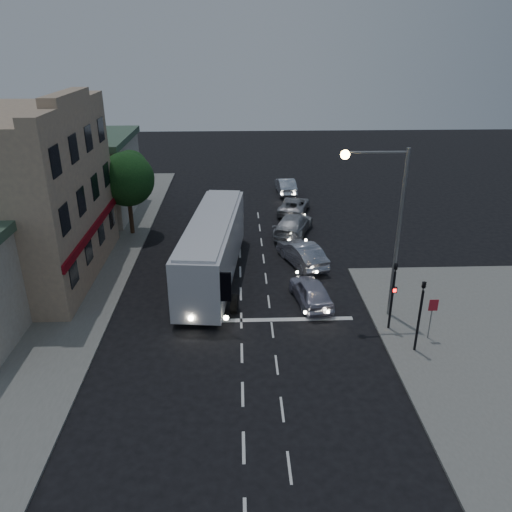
{
  "coord_description": "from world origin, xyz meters",
  "views": [
    {
      "loc": [
        -0.06,
        -21.0,
        13.94
      ],
      "look_at": [
        0.92,
        5.52,
        2.2
      ],
      "focal_mm": 35.0,
      "sensor_mm": 36.0,
      "label": 1
    }
  ],
  "objects_px": {
    "traffic_signal_main": "(393,288)",
    "street_tree": "(127,177)",
    "traffic_signal_side": "(421,308)",
    "car_suv": "(311,291)",
    "car_sedan_a": "(302,254)",
    "tour_bus": "(213,246)",
    "car_extra": "(286,186)",
    "streetlight": "(387,216)",
    "regulatory_sign": "(432,312)",
    "car_sedan_c": "(294,205)",
    "car_sedan_b": "(293,224)"
  },
  "relations": [
    {
      "from": "traffic_signal_main",
      "to": "street_tree",
      "type": "distance_m",
      "value": 21.38
    },
    {
      "from": "traffic_signal_side",
      "to": "street_tree",
      "type": "relative_size",
      "value": 0.66
    },
    {
      "from": "car_suv",
      "to": "car_sedan_a",
      "type": "distance_m",
      "value": 5.19
    },
    {
      "from": "tour_bus",
      "to": "car_extra",
      "type": "distance_m",
      "value": 19.11
    },
    {
      "from": "car_sedan_a",
      "to": "traffic_signal_side",
      "type": "relative_size",
      "value": 1.15
    },
    {
      "from": "street_tree",
      "to": "tour_bus",
      "type": "bearing_deg",
      "value": -49.73
    },
    {
      "from": "streetlight",
      "to": "street_tree",
      "type": "xyz_separation_m",
      "value": [
        -15.55,
        12.82,
        -1.23
      ]
    },
    {
      "from": "traffic_signal_side",
      "to": "car_extra",
      "type": "bearing_deg",
      "value": 98.12
    },
    {
      "from": "car_sedan_a",
      "to": "traffic_signal_main",
      "type": "height_order",
      "value": "traffic_signal_main"
    },
    {
      "from": "car_sedan_a",
      "to": "regulatory_sign",
      "type": "xyz_separation_m",
      "value": [
        5.21,
        -9.22,
        0.82
      ]
    },
    {
      "from": "traffic_signal_side",
      "to": "street_tree",
      "type": "height_order",
      "value": "street_tree"
    },
    {
      "from": "car_sedan_c",
      "to": "car_extra",
      "type": "bearing_deg",
      "value": -72.45
    },
    {
      "from": "traffic_signal_side",
      "to": "tour_bus",
      "type": "bearing_deg",
      "value": 139.52
    },
    {
      "from": "car_sedan_c",
      "to": "traffic_signal_main",
      "type": "bearing_deg",
      "value": 114.68
    },
    {
      "from": "car_suv",
      "to": "streetlight",
      "type": "relative_size",
      "value": 0.47
    },
    {
      "from": "street_tree",
      "to": "car_extra",
      "type": "bearing_deg",
      "value": 39.05
    },
    {
      "from": "car_sedan_b",
      "to": "streetlight",
      "type": "relative_size",
      "value": 0.6
    },
    {
      "from": "streetlight",
      "to": "car_sedan_a",
      "type": "bearing_deg",
      "value": 115.6
    },
    {
      "from": "car_sedan_a",
      "to": "car_extra",
      "type": "relative_size",
      "value": 1.05
    },
    {
      "from": "traffic_signal_main",
      "to": "traffic_signal_side",
      "type": "bearing_deg",
      "value": -70.51
    },
    {
      "from": "regulatory_sign",
      "to": "streetlight",
      "type": "height_order",
      "value": "streetlight"
    },
    {
      "from": "car_sedan_b",
      "to": "car_extra",
      "type": "bearing_deg",
      "value": -72.84
    },
    {
      "from": "car_sedan_c",
      "to": "car_extra",
      "type": "xyz_separation_m",
      "value": [
        -0.17,
        5.8,
        0.08
      ]
    },
    {
      "from": "car_extra",
      "to": "traffic_signal_main",
      "type": "xyz_separation_m",
      "value": [
        3.08,
        -24.57,
        1.68
      ]
    },
    {
      "from": "traffic_signal_main",
      "to": "car_sedan_c",
      "type": "bearing_deg",
      "value": 98.83
    },
    {
      "from": "car_sedan_a",
      "to": "car_sedan_b",
      "type": "relative_size",
      "value": 0.88
    },
    {
      "from": "car_sedan_c",
      "to": "traffic_signal_side",
      "type": "bearing_deg",
      "value": 115.74
    },
    {
      "from": "car_sedan_c",
      "to": "car_extra",
      "type": "height_order",
      "value": "car_extra"
    },
    {
      "from": "car_sedan_a",
      "to": "street_tree",
      "type": "bearing_deg",
      "value": -45.57
    },
    {
      "from": "regulatory_sign",
      "to": "streetlight",
      "type": "xyz_separation_m",
      "value": [
        -1.96,
        2.44,
        4.14
      ]
    },
    {
      "from": "street_tree",
      "to": "car_sedan_b",
      "type": "bearing_deg",
      "value": -2.13
    },
    {
      "from": "tour_bus",
      "to": "street_tree",
      "type": "xyz_separation_m",
      "value": [
        -6.53,
        7.71,
        2.4
      ]
    },
    {
      "from": "car_suv",
      "to": "regulatory_sign",
      "type": "distance_m",
      "value": 6.75
    },
    {
      "from": "car_suv",
      "to": "car_extra",
      "type": "xyz_separation_m",
      "value": [
        0.55,
        21.54,
        0.02
      ]
    },
    {
      "from": "car_suv",
      "to": "traffic_signal_side",
      "type": "relative_size",
      "value": 1.03
    },
    {
      "from": "car_sedan_b",
      "to": "traffic_signal_side",
      "type": "bearing_deg",
      "value": 124.34
    },
    {
      "from": "regulatory_sign",
      "to": "street_tree",
      "type": "relative_size",
      "value": 0.35
    },
    {
      "from": "tour_bus",
      "to": "car_sedan_c",
      "type": "distance_m",
      "value": 13.86
    },
    {
      "from": "car_suv",
      "to": "car_sedan_c",
      "type": "distance_m",
      "value": 15.76
    },
    {
      "from": "car_extra",
      "to": "streetlight",
      "type": "relative_size",
      "value": 0.5
    },
    {
      "from": "car_suv",
      "to": "car_sedan_a",
      "type": "relative_size",
      "value": 0.89
    },
    {
      "from": "tour_bus",
      "to": "regulatory_sign",
      "type": "relative_size",
      "value": 5.85
    },
    {
      "from": "car_sedan_b",
      "to": "streetlight",
      "type": "height_order",
      "value": "streetlight"
    },
    {
      "from": "car_sedan_c",
      "to": "streetlight",
      "type": "distance_m",
      "value": 18.26
    },
    {
      "from": "car_sedan_a",
      "to": "car_sedan_b",
      "type": "height_order",
      "value": "car_sedan_b"
    },
    {
      "from": "car_sedan_a",
      "to": "car_extra",
      "type": "xyz_separation_m",
      "value": [
        0.42,
        16.36,
        -0.03
      ]
    },
    {
      "from": "car_sedan_a",
      "to": "street_tree",
      "type": "relative_size",
      "value": 0.76
    },
    {
      "from": "car_sedan_a",
      "to": "car_extra",
      "type": "distance_m",
      "value": 16.36
    },
    {
      "from": "car_extra",
      "to": "street_tree",
      "type": "height_order",
      "value": "street_tree"
    },
    {
      "from": "car_extra",
      "to": "traffic_signal_side",
      "type": "distance_m",
      "value": 26.86
    }
  ]
}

